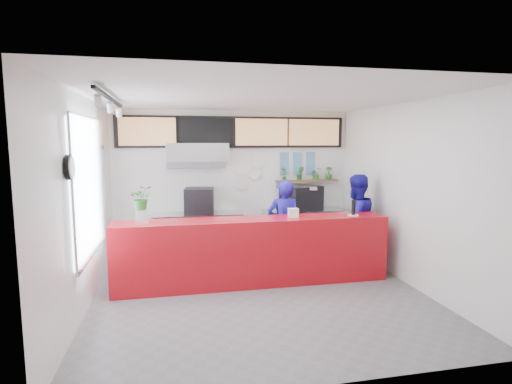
# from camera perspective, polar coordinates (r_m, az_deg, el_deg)

# --- Properties ---
(floor) EXTENTS (5.00, 5.00, 0.00)m
(floor) POSITION_cam_1_polar(r_m,az_deg,el_deg) (6.46, 0.41, -14.12)
(floor) COLOR slate
(floor) RESTS_ON ground
(ceiling) EXTENTS (5.00, 5.00, 0.00)m
(ceiling) POSITION_cam_1_polar(r_m,az_deg,el_deg) (6.06, 0.44, 13.37)
(ceiling) COLOR silver
(wall_back) EXTENTS (5.00, 0.00, 5.00)m
(wall_back) POSITION_cam_1_polar(r_m,az_deg,el_deg) (8.52, -3.13, 1.46)
(wall_back) COLOR white
(wall_back) RESTS_ON ground
(wall_left) EXTENTS (0.00, 5.00, 5.00)m
(wall_left) POSITION_cam_1_polar(r_m,az_deg,el_deg) (6.07, -23.31, -1.43)
(wall_left) COLOR white
(wall_left) RESTS_ON ground
(wall_right) EXTENTS (0.00, 5.00, 5.00)m
(wall_right) POSITION_cam_1_polar(r_m,az_deg,el_deg) (7.04, 20.72, -0.20)
(wall_right) COLOR white
(wall_right) RESTS_ON ground
(service_counter) EXTENTS (4.50, 0.60, 1.10)m
(service_counter) POSITION_cam_1_polar(r_m,az_deg,el_deg) (6.66, -0.32, -8.48)
(service_counter) COLOR #AF0C16
(service_counter) RESTS_ON ground
(cream_band) EXTENTS (5.00, 0.02, 0.80)m
(cream_band) POSITION_cam_1_polar(r_m,az_deg,el_deg) (8.48, -3.17, 8.87)
(cream_band) COLOR beige
(cream_band) RESTS_ON wall_back
(prep_bench) EXTENTS (1.80, 0.60, 0.90)m
(prep_bench) POSITION_cam_1_polar(r_m,az_deg,el_deg) (8.32, -8.25, -6.09)
(prep_bench) COLOR #B2B5BA
(prep_bench) RESTS_ON ground
(panini_oven) EXTENTS (0.64, 0.64, 0.51)m
(panini_oven) POSITION_cam_1_polar(r_m,az_deg,el_deg) (8.19, -8.09, -1.25)
(panini_oven) COLOR black
(panini_oven) RESTS_ON prep_bench
(extraction_hood) EXTENTS (1.20, 0.70, 0.35)m
(extraction_hood) POSITION_cam_1_polar(r_m,az_deg,el_deg) (8.05, -8.45, 5.69)
(extraction_hood) COLOR #B2B5BA
(extraction_hood) RESTS_ON ceiling
(hood_lip) EXTENTS (1.20, 0.69, 0.31)m
(hood_lip) POSITION_cam_1_polar(r_m,az_deg,el_deg) (8.06, -8.42, 4.27)
(hood_lip) COLOR #B2B5BA
(hood_lip) RESTS_ON ceiling
(right_bench) EXTENTS (1.80, 0.60, 0.90)m
(right_bench) POSITION_cam_1_polar(r_m,az_deg,el_deg) (8.76, 7.01, -5.40)
(right_bench) COLOR #B2B5BA
(right_bench) RESTS_ON ground
(espresso_machine) EXTENTS (0.95, 0.83, 0.51)m
(espresso_machine) POSITION_cam_1_polar(r_m,az_deg,el_deg) (8.60, 6.49, -0.85)
(espresso_machine) COLOR black
(espresso_machine) RESTS_ON right_bench
(espresso_tray) EXTENTS (0.76, 0.63, 0.06)m
(espresso_tray) POSITION_cam_1_polar(r_m,az_deg,el_deg) (8.57, 6.51, 0.65)
(espresso_tray) COLOR silver
(espresso_tray) RESTS_ON espresso_machine
(herb_shelf) EXTENTS (1.40, 0.18, 0.04)m
(herb_shelf) POSITION_cam_1_polar(r_m,az_deg,el_deg) (8.81, 7.31, 1.59)
(herb_shelf) COLOR brown
(herb_shelf) RESTS_ON wall_back
(menu_board_far_left) EXTENTS (1.10, 0.10, 0.55)m
(menu_board_far_left) POSITION_cam_1_polar(r_m,az_deg,el_deg) (8.28, -15.24, 8.33)
(menu_board_far_left) COLOR tan
(menu_board_far_left) RESTS_ON wall_back
(menu_board_mid_left) EXTENTS (1.10, 0.10, 0.55)m
(menu_board_mid_left) POSITION_cam_1_polar(r_m,az_deg,el_deg) (8.30, -7.13, 8.52)
(menu_board_mid_left) COLOR black
(menu_board_mid_left) RESTS_ON wall_back
(menu_board_mid_right) EXTENTS (1.10, 0.10, 0.55)m
(menu_board_mid_right) POSITION_cam_1_polar(r_m,az_deg,el_deg) (8.47, 0.80, 8.54)
(menu_board_mid_right) COLOR tan
(menu_board_mid_right) RESTS_ON wall_back
(menu_board_far_right) EXTENTS (1.10, 0.10, 0.55)m
(menu_board_far_right) POSITION_cam_1_polar(r_m,az_deg,el_deg) (8.80, 8.28, 8.42)
(menu_board_far_right) COLOR tan
(menu_board_far_right) RESTS_ON wall_back
(soffit) EXTENTS (4.80, 0.04, 0.65)m
(soffit) POSITION_cam_1_polar(r_m,az_deg,el_deg) (8.45, -3.14, 8.54)
(soffit) COLOR black
(soffit) RESTS_ON wall_back
(window_pane) EXTENTS (0.04, 2.20, 1.90)m
(window_pane) POSITION_cam_1_polar(r_m,az_deg,el_deg) (6.33, -22.60, 0.76)
(window_pane) COLOR silver
(window_pane) RESTS_ON wall_left
(window_frame) EXTENTS (0.03, 2.30, 2.00)m
(window_frame) POSITION_cam_1_polar(r_m,az_deg,el_deg) (6.33, -22.42, 0.77)
(window_frame) COLOR #B2B5BA
(window_frame) RESTS_ON wall_left
(wall_clock_rim) EXTENTS (0.05, 0.30, 0.30)m
(wall_clock_rim) POSITION_cam_1_polar(r_m,az_deg,el_deg) (5.13, -25.16, 3.19)
(wall_clock_rim) COLOR black
(wall_clock_rim) RESTS_ON wall_left
(wall_clock_face) EXTENTS (0.02, 0.26, 0.26)m
(wall_clock_face) POSITION_cam_1_polar(r_m,az_deg,el_deg) (5.13, -24.83, 3.20)
(wall_clock_face) COLOR white
(wall_clock_face) RESTS_ON wall_left
(track_rail) EXTENTS (0.05, 2.40, 0.04)m
(track_rail) POSITION_cam_1_polar(r_m,az_deg,el_deg) (5.97, -20.16, 12.45)
(track_rail) COLOR black
(track_rail) RESTS_ON ceiling
(dec_plate_a) EXTENTS (0.24, 0.03, 0.24)m
(dec_plate_a) POSITION_cam_1_polar(r_m,az_deg,el_deg) (8.50, -2.11, 3.14)
(dec_plate_a) COLOR silver
(dec_plate_a) RESTS_ON wall_back
(dec_plate_b) EXTENTS (0.24, 0.03, 0.24)m
(dec_plate_b) POSITION_cam_1_polar(r_m,az_deg,el_deg) (8.56, -0.13, 2.50)
(dec_plate_b) COLOR silver
(dec_plate_b) RESTS_ON wall_back
(dec_plate_c) EXTENTS (0.24, 0.03, 0.24)m
(dec_plate_c) POSITION_cam_1_polar(r_m,az_deg,el_deg) (8.52, -2.10, 1.12)
(dec_plate_c) COLOR silver
(dec_plate_c) RESTS_ON wall_back
(dec_plate_d) EXTENTS (0.24, 0.03, 0.24)m
(dec_plate_d) POSITION_cam_1_polar(r_m,az_deg,el_deg) (8.55, 0.20, 4.17)
(dec_plate_d) COLOR silver
(dec_plate_d) RESTS_ON wall_back
(photo_frame_a) EXTENTS (0.20, 0.02, 0.25)m
(photo_frame_a) POSITION_cam_1_polar(r_m,az_deg,el_deg) (8.70, 4.07, 4.87)
(photo_frame_a) COLOR #598CBF
(photo_frame_a) RESTS_ON wall_back
(photo_frame_b) EXTENTS (0.20, 0.02, 0.25)m
(photo_frame_b) POSITION_cam_1_polar(r_m,az_deg,el_deg) (8.79, 5.96, 4.87)
(photo_frame_b) COLOR #598CBF
(photo_frame_b) RESTS_ON wall_back
(photo_frame_c) EXTENTS (0.20, 0.02, 0.25)m
(photo_frame_c) POSITION_cam_1_polar(r_m,az_deg,el_deg) (8.89, 7.81, 4.87)
(photo_frame_c) COLOR #598CBF
(photo_frame_c) RESTS_ON wall_back
(photo_frame_d) EXTENTS (0.20, 0.02, 0.25)m
(photo_frame_d) POSITION_cam_1_polar(r_m,az_deg,el_deg) (8.72, 4.06, 3.22)
(photo_frame_d) COLOR #598CBF
(photo_frame_d) RESTS_ON wall_back
(photo_frame_e) EXTENTS (0.20, 0.02, 0.25)m
(photo_frame_e) POSITION_cam_1_polar(r_m,az_deg,el_deg) (8.80, 5.94, 3.24)
(photo_frame_e) COLOR #598CBF
(photo_frame_e) RESTS_ON wall_back
(photo_frame_f) EXTENTS (0.20, 0.02, 0.25)m
(photo_frame_f) POSITION_cam_1_polar(r_m,az_deg,el_deg) (8.90, 7.78, 3.26)
(photo_frame_f) COLOR #598CBF
(photo_frame_f) RESTS_ON wall_back
(staff_center) EXTENTS (0.64, 0.45, 1.67)m
(staff_center) POSITION_cam_1_polar(r_m,az_deg,el_deg) (7.32, 3.99, -4.79)
(staff_center) COLOR #1C1699
(staff_center) RESTS_ON ground
(staff_right) EXTENTS (1.00, 0.87, 1.75)m
(staff_right) POSITION_cam_1_polar(r_m,az_deg,el_deg) (7.70, 14.01, -4.04)
(staff_right) COLOR #1C1699
(staff_right) RESTS_ON ground
(herb_a) EXTENTS (0.18, 0.15, 0.29)m
(herb_a) POSITION_cam_1_polar(r_m,az_deg,el_deg) (8.64, 4.02, 2.62)
(herb_a) COLOR #286F27
(herb_a) RESTS_ON herb_shelf
(herb_b) EXTENTS (0.20, 0.18, 0.30)m
(herb_b) POSITION_cam_1_polar(r_m,az_deg,el_deg) (8.75, 6.33, 2.69)
(herb_b) COLOR #286F27
(herb_b) RESTS_ON herb_shelf
(herb_c) EXTENTS (0.27, 0.24, 0.26)m
(herb_c) POSITION_cam_1_polar(r_m,az_deg,el_deg) (8.87, 8.58, 2.60)
(herb_c) COLOR #286F27
(herb_c) RESTS_ON herb_shelf
(herb_d) EXTENTS (0.20, 0.19, 0.28)m
(herb_d) POSITION_cam_1_polar(r_m,az_deg,el_deg) (8.97, 10.35, 2.67)
(herb_d) COLOR #286F27
(herb_d) RESTS_ON herb_shelf
(glass_vase) EXTENTS (0.26, 0.26, 0.24)m
(glass_vase) POSITION_cam_1_polar(r_m,az_deg,el_deg) (6.32, -15.98, -3.36)
(glass_vase) COLOR white
(glass_vase) RESTS_ON service_counter
(basil_vase) EXTENTS (0.39, 0.35, 0.37)m
(basil_vase) POSITION_cam_1_polar(r_m,az_deg,el_deg) (6.28, -16.06, -0.81)
(basil_vase) COLOR #286F27
(basil_vase) RESTS_ON glass_vase
(napkin_holder) EXTENTS (0.18, 0.12, 0.15)m
(napkin_holder) POSITION_cam_1_polar(r_m,az_deg,el_deg) (6.68, 5.34, -2.97)
(napkin_holder) COLOR white
(napkin_holder) RESTS_ON service_counter
(white_plate) EXTENTS (0.21, 0.21, 0.01)m
(white_plate) POSITION_cam_1_polar(r_m,az_deg,el_deg) (7.01, 13.72, -3.23)
(white_plate) COLOR white
(white_plate) RESTS_ON service_counter
(pepper_mill) EXTENTS (0.07, 0.07, 0.26)m
(pepper_mill) POSITION_cam_1_polar(r_m,az_deg,el_deg) (6.98, 13.75, -2.13)
(pepper_mill) COLOR black
(pepper_mill) RESTS_ON white_plate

